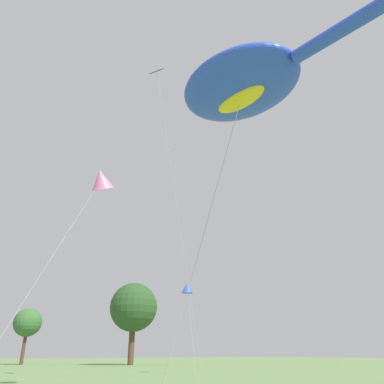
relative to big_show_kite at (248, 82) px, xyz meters
The scene contains 6 objects.
big_show_kite is the anchor object (origin of this frame).
small_kite_stunt_black 14.96m from the big_show_kite, 73.63° to the left, with size 5.12×1.27×20.98m.
small_kite_delta_white 9.44m from the big_show_kite, 97.62° to the left, with size 5.43×1.94×10.38m.
small_kite_box_yellow 22.17m from the big_show_kite, 58.73° to the left, with size 1.29×1.80×7.05m.
tree_oak_left 47.81m from the big_show_kite, 65.16° to the left, with size 6.87×6.87×11.19m.
tree_broad_distant 55.73m from the big_show_kite, 81.01° to the left, with size 4.08×4.08×7.81m.
Camera 1 is at (-7.96, -0.55, 1.45)m, focal length 35.43 mm.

